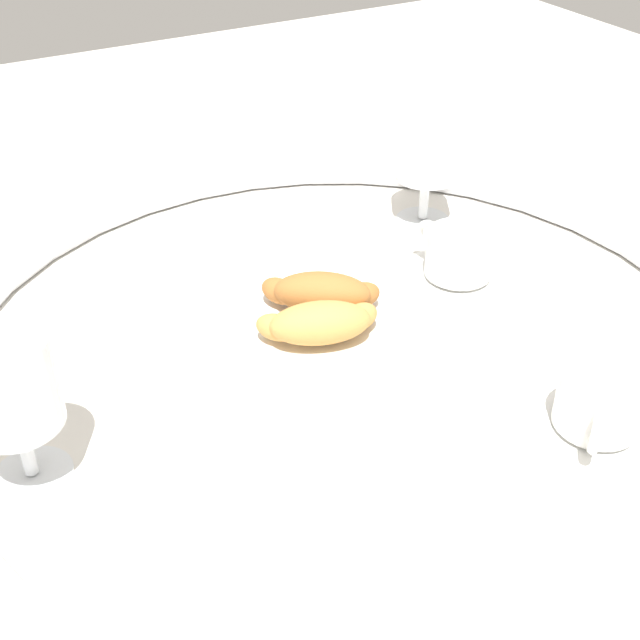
{
  "coord_description": "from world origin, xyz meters",
  "views": [
    {
      "loc": [
        -0.36,
        -0.59,
        0.51
      ],
      "look_at": [
        -0.02,
        0.02,
        0.03
      ],
      "focal_mm": 47.41,
      "sensor_mm": 36.0,
      "label": 1
    }
  ],
  "objects_px": {
    "pastry_plate": "(320,334)",
    "folded_napkin": "(399,470)",
    "croissant_large": "(321,324)",
    "juice_glass_left": "(428,153)",
    "coffee_cup_far": "(458,260)",
    "juice_glass_right": "(10,391)",
    "croissant_small": "(319,293)",
    "sugar_packet": "(137,369)",
    "coffee_cup_near": "(598,409)"
  },
  "relations": [
    {
      "from": "croissant_small",
      "to": "croissant_large",
      "type": "bearing_deg",
      "value": -116.78
    },
    {
      "from": "juice_glass_right",
      "to": "folded_napkin",
      "type": "distance_m",
      "value": 0.32
    },
    {
      "from": "sugar_packet",
      "to": "folded_napkin",
      "type": "relative_size",
      "value": 0.45
    },
    {
      "from": "juice_glass_left",
      "to": "folded_napkin",
      "type": "height_order",
      "value": "juice_glass_left"
    },
    {
      "from": "croissant_small",
      "to": "juice_glass_right",
      "type": "bearing_deg",
      "value": -166.98
    },
    {
      "from": "coffee_cup_near",
      "to": "juice_glass_right",
      "type": "height_order",
      "value": "juice_glass_right"
    },
    {
      "from": "croissant_large",
      "to": "sugar_packet",
      "type": "bearing_deg",
      "value": 157.91
    },
    {
      "from": "croissant_small",
      "to": "sugar_packet",
      "type": "relative_size",
      "value": 2.39
    },
    {
      "from": "pastry_plate",
      "to": "juice_glass_right",
      "type": "height_order",
      "value": "juice_glass_right"
    },
    {
      "from": "croissant_small",
      "to": "folded_napkin",
      "type": "relative_size",
      "value": 1.08
    },
    {
      "from": "coffee_cup_far",
      "to": "juice_glass_left",
      "type": "xyz_separation_m",
      "value": [
        0.05,
        0.14,
        0.07
      ]
    },
    {
      "from": "pastry_plate",
      "to": "juice_glass_right",
      "type": "distance_m",
      "value": 0.32
    },
    {
      "from": "coffee_cup_near",
      "to": "juice_glass_right",
      "type": "distance_m",
      "value": 0.5
    },
    {
      "from": "coffee_cup_far",
      "to": "juice_glass_left",
      "type": "bearing_deg",
      "value": 70.43
    },
    {
      "from": "coffee_cup_near",
      "to": "folded_napkin",
      "type": "xyz_separation_m",
      "value": [
        -0.18,
        0.04,
        -0.02
      ]
    },
    {
      "from": "croissant_large",
      "to": "juice_glass_left",
      "type": "distance_m",
      "value": 0.33
    },
    {
      "from": "croissant_large",
      "to": "juice_glass_left",
      "type": "height_order",
      "value": "juice_glass_left"
    },
    {
      "from": "pastry_plate",
      "to": "folded_napkin",
      "type": "xyz_separation_m",
      "value": [
        -0.03,
        -0.19,
        -0.01
      ]
    },
    {
      "from": "croissant_small",
      "to": "juice_glass_right",
      "type": "distance_m",
      "value": 0.33
    },
    {
      "from": "juice_glass_right",
      "to": "croissant_large",
      "type": "bearing_deg",
      "value": 4.74
    },
    {
      "from": "juice_glass_left",
      "to": "coffee_cup_far",
      "type": "bearing_deg",
      "value": -109.57
    },
    {
      "from": "coffee_cup_near",
      "to": "coffee_cup_far",
      "type": "distance_m",
      "value": 0.27
    },
    {
      "from": "sugar_packet",
      "to": "juice_glass_left",
      "type": "bearing_deg",
      "value": 21.65
    },
    {
      "from": "pastry_plate",
      "to": "juice_glass_left",
      "type": "height_order",
      "value": "juice_glass_left"
    },
    {
      "from": "croissant_large",
      "to": "folded_napkin",
      "type": "distance_m",
      "value": 0.18
    },
    {
      "from": "coffee_cup_far",
      "to": "juice_glass_right",
      "type": "distance_m",
      "value": 0.51
    },
    {
      "from": "coffee_cup_far",
      "to": "juice_glass_left",
      "type": "relative_size",
      "value": 0.97
    },
    {
      "from": "sugar_packet",
      "to": "croissant_large",
      "type": "bearing_deg",
      "value": -16.73
    },
    {
      "from": "juice_glass_right",
      "to": "juice_glass_left",
      "type": "bearing_deg",
      "value": 21.55
    },
    {
      "from": "sugar_packet",
      "to": "folded_napkin",
      "type": "bearing_deg",
      "value": -52.86
    },
    {
      "from": "croissant_large",
      "to": "sugar_packet",
      "type": "height_order",
      "value": "croissant_large"
    },
    {
      "from": "croissant_small",
      "to": "coffee_cup_far",
      "type": "height_order",
      "value": "croissant_small"
    },
    {
      "from": "coffee_cup_near",
      "to": "juice_glass_right",
      "type": "bearing_deg",
      "value": 157.39
    },
    {
      "from": "juice_glass_left",
      "to": "juice_glass_right",
      "type": "xyz_separation_m",
      "value": [
        -0.55,
        -0.22,
        -0.0
      ]
    },
    {
      "from": "coffee_cup_far",
      "to": "sugar_packet",
      "type": "xyz_separation_m",
      "value": [
        -0.38,
        0.01,
        -0.02
      ]
    },
    {
      "from": "croissant_small",
      "to": "sugar_packet",
      "type": "bearing_deg",
      "value": 174.31
    },
    {
      "from": "pastry_plate",
      "to": "folded_napkin",
      "type": "height_order",
      "value": "pastry_plate"
    },
    {
      "from": "pastry_plate",
      "to": "croissant_large",
      "type": "distance_m",
      "value": 0.04
    },
    {
      "from": "coffee_cup_far",
      "to": "croissant_small",
      "type": "bearing_deg",
      "value": -178.06
    },
    {
      "from": "juice_glass_left",
      "to": "sugar_packet",
      "type": "relative_size",
      "value": 2.8
    },
    {
      "from": "juice_glass_left",
      "to": "sugar_packet",
      "type": "distance_m",
      "value": 0.45
    },
    {
      "from": "croissant_large",
      "to": "croissant_small",
      "type": "distance_m",
      "value": 0.05
    },
    {
      "from": "juice_glass_left",
      "to": "sugar_packet",
      "type": "bearing_deg",
      "value": -163.7
    },
    {
      "from": "pastry_plate",
      "to": "folded_napkin",
      "type": "relative_size",
      "value": 2.06
    },
    {
      "from": "croissant_large",
      "to": "folded_napkin",
      "type": "xyz_separation_m",
      "value": [
        -0.02,
        -0.17,
        -0.04
      ]
    },
    {
      "from": "coffee_cup_far",
      "to": "sugar_packet",
      "type": "distance_m",
      "value": 0.38
    },
    {
      "from": "pastry_plate",
      "to": "coffee_cup_far",
      "type": "distance_m",
      "value": 0.2
    },
    {
      "from": "coffee_cup_far",
      "to": "folded_napkin",
      "type": "distance_m",
      "value": 0.32
    },
    {
      "from": "croissant_large",
      "to": "coffee_cup_near",
      "type": "xyz_separation_m",
      "value": [
        0.16,
        -0.21,
        -0.02
      ]
    },
    {
      "from": "pastry_plate",
      "to": "sugar_packet",
      "type": "xyz_separation_m",
      "value": [
        -0.18,
        0.05,
        -0.01
      ]
    }
  ]
}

